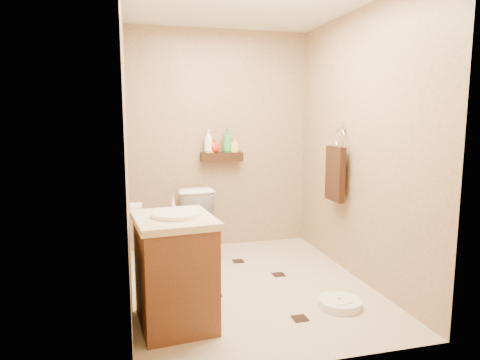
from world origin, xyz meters
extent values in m
plane|color=tan|center=(0.00, 0.00, 0.00)|extent=(2.50, 2.50, 0.00)
cube|color=tan|center=(0.00, 1.25, 1.20)|extent=(2.00, 0.04, 2.40)
cube|color=tan|center=(0.00, -1.25, 1.20)|extent=(2.00, 0.04, 2.40)
cube|color=tan|center=(-1.00, 0.00, 1.20)|extent=(0.04, 2.50, 2.40)
cube|color=tan|center=(1.00, 0.00, 1.20)|extent=(0.04, 2.50, 2.40)
cube|color=#321D0D|center=(0.00, 1.17, 1.02)|extent=(0.46, 0.14, 0.10)
cube|color=black|center=(-0.34, -0.13, 0.00)|extent=(0.11, 0.11, 0.01)
cube|color=black|center=(0.32, 0.17, 0.00)|extent=(0.11, 0.11, 0.01)
cube|color=black|center=(0.18, -0.70, 0.00)|extent=(0.11, 0.11, 0.01)
cube|color=black|center=(-0.63, 0.53, 0.00)|extent=(0.11, 0.11, 0.01)
cube|color=black|center=(0.51, -0.56, 0.00)|extent=(0.11, 0.11, 0.01)
cube|color=black|center=(0.05, 0.62, 0.00)|extent=(0.11, 0.11, 0.01)
imported|color=white|center=(-0.28, 0.83, 0.35)|extent=(0.42, 0.70, 0.69)
cube|color=brown|center=(-0.70, -0.54, 0.37)|extent=(0.55, 0.65, 0.73)
cube|color=beige|center=(-0.70, -0.54, 0.76)|extent=(0.59, 0.69, 0.05)
cylinder|color=white|center=(-0.68, -0.54, 0.79)|extent=(0.34, 0.34, 0.05)
cylinder|color=silver|center=(-0.68, -0.33, 0.85)|extent=(0.03, 0.03, 0.11)
cylinder|color=white|center=(0.55, -0.59, 0.03)|extent=(0.38, 0.38, 0.06)
cylinder|color=white|center=(0.55, -0.59, 0.06)|extent=(0.20, 0.20, 0.01)
cylinder|color=#196766|center=(-0.82, 1.01, 0.05)|extent=(0.10, 0.10, 0.11)
cylinder|color=white|center=(-0.82, 1.01, 0.25)|extent=(0.02, 0.02, 0.30)
sphere|color=white|center=(-0.82, 1.01, 0.39)|extent=(0.07, 0.07, 0.07)
cube|color=silver|center=(0.98, 0.25, 1.38)|extent=(0.03, 0.06, 0.08)
torus|color=silver|center=(0.95, 0.25, 1.26)|extent=(0.02, 0.19, 0.19)
cube|color=#372110|center=(0.91, 0.25, 0.92)|extent=(0.06, 0.30, 0.52)
cylinder|color=white|center=(-0.94, 0.65, 0.60)|extent=(0.11, 0.11, 0.11)
cylinder|color=silver|center=(-0.98, 0.65, 0.66)|extent=(0.04, 0.02, 0.02)
imported|color=white|center=(-0.15, 1.17, 1.20)|extent=(0.10, 0.10, 0.25)
imported|color=yellow|center=(-0.12, 1.17, 1.15)|extent=(0.08, 0.09, 0.16)
imported|color=red|center=(-0.08, 1.17, 1.14)|extent=(0.14, 0.14, 0.14)
imported|color=green|center=(0.06, 1.17, 1.20)|extent=(0.13, 0.13, 0.26)
imported|color=#EDC84F|center=(0.15, 1.17, 1.15)|extent=(0.09, 0.09, 0.16)
camera|label=1|loc=(-0.97, -3.43, 1.46)|focal=32.00mm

